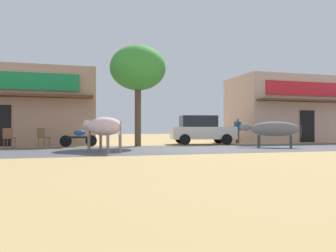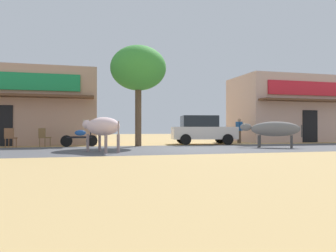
# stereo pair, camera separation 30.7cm
# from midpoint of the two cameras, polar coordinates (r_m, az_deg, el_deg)

# --- Properties ---
(ground) EXTENTS (80.00, 80.00, 0.00)m
(ground) POSITION_cam_midpoint_polar(r_m,az_deg,el_deg) (14.52, 3.61, -4.01)
(ground) COLOR tan
(asphalt_road) EXTENTS (72.00, 5.94, 0.00)m
(asphalt_road) POSITION_cam_midpoint_polar(r_m,az_deg,el_deg) (14.52, 3.61, -4.01)
(asphalt_road) COLOR #505054
(asphalt_road) RESTS_ON ground
(storefront_left_cafe) EXTENTS (8.82, 5.24, 4.29)m
(storefront_left_cafe) POSITION_cam_midpoint_polar(r_m,az_deg,el_deg) (20.59, -25.69, 3.06)
(storefront_left_cafe) COLOR tan
(storefront_left_cafe) RESTS_ON ground
(storefront_right_club) EXTENTS (8.32, 5.24, 4.52)m
(storefront_right_club) POSITION_cam_midpoint_polar(r_m,az_deg,el_deg) (25.10, 20.18, 2.68)
(storefront_right_club) COLOR #C7A294
(storefront_right_club) RESTS_ON ground
(roadside_tree) EXTENTS (2.85, 2.85, 5.15)m
(roadside_tree) POSITION_cam_midpoint_polar(r_m,az_deg,el_deg) (16.95, -5.83, 9.96)
(roadside_tree) COLOR brown
(roadside_tree) RESTS_ON ground
(parked_hatchback_car) EXTENTS (3.86, 2.30, 1.64)m
(parked_hatchback_car) POSITION_cam_midpoint_polar(r_m,az_deg,el_deg) (18.87, 5.38, -0.64)
(parked_hatchback_car) COLOR silver
(parked_hatchback_car) RESTS_ON ground
(parked_motorcycle) EXTENTS (1.80, 0.44, 1.04)m
(parked_motorcycle) POSITION_cam_midpoint_polar(r_m,az_deg,el_deg) (16.84, -15.81, -1.94)
(parked_motorcycle) COLOR black
(parked_motorcycle) RESTS_ON ground
(cow_near_brown) EXTENTS (1.62, 2.67, 1.34)m
(cow_near_brown) POSITION_cam_midpoint_polar(r_m,az_deg,el_deg) (12.62, -11.97, -0.12)
(cow_near_brown) COLOR silver
(cow_near_brown) RESTS_ON ground
(cow_far_dark) EXTENTS (2.53, 2.01, 1.24)m
(cow_far_dark) POSITION_cam_midpoint_polar(r_m,az_deg,el_deg) (16.33, 17.44, -0.53)
(cow_far_dark) COLOR slate
(cow_far_dark) RESTS_ON ground
(pedestrian_by_shop) EXTENTS (0.48, 0.61, 1.53)m
(pedestrian_by_shop) POSITION_cam_midpoint_polar(r_m,az_deg,el_deg) (20.53, 11.68, -0.48)
(pedestrian_by_shop) COLOR brown
(pedestrian_by_shop) RESTS_ON ground
(cafe_chair_near_tree) EXTENTS (0.53, 0.53, 0.92)m
(cafe_chair_near_tree) POSITION_cam_midpoint_polar(r_m,az_deg,el_deg) (17.07, -26.61, -1.71)
(cafe_chair_near_tree) COLOR brown
(cafe_chair_near_tree) RESTS_ON ground
(cafe_chair_by_doorway) EXTENTS (0.62, 0.62, 0.92)m
(cafe_chair_by_doorway) POSITION_cam_midpoint_polar(r_m,az_deg,el_deg) (17.28, -21.60, -1.71)
(cafe_chair_by_doorway) COLOR brown
(cafe_chair_by_doorway) RESTS_ON ground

